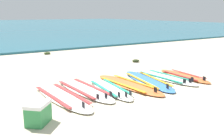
# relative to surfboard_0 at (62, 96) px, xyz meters

# --- Properties ---
(ground_plane) EXTENTS (80.00, 80.00, 0.00)m
(ground_plane) POSITION_rel_surfboard_0_xyz_m (1.60, -0.43, -0.04)
(ground_plane) COLOR #C1B599
(surfboard_0) EXTENTS (0.78, 2.56, 0.18)m
(surfboard_0) POSITION_rel_surfboard_0_xyz_m (0.00, 0.00, 0.00)
(surfboard_0) COLOR white
(surfboard_0) RESTS_ON ground
(surfboard_1) EXTENTS (0.75, 2.50, 0.18)m
(surfboard_1) POSITION_rel_surfboard_0_xyz_m (0.66, 0.21, 0.00)
(surfboard_1) COLOR white
(surfboard_1) RESTS_ON ground
(surfboard_2) EXTENTS (0.74, 2.13, 0.18)m
(surfboard_2) POSITION_rel_surfboard_0_xyz_m (1.22, -0.08, 0.00)
(surfboard_2) COLOR white
(surfboard_2) RESTS_ON ground
(surfboard_3) EXTENTS (0.81, 2.51, 0.18)m
(surfboard_3) POSITION_rel_surfboard_0_xyz_m (1.82, -0.02, 0.00)
(surfboard_3) COLOR orange
(surfboard_3) RESTS_ON ground
(surfboard_4) EXTENTS (1.05, 2.51, 0.18)m
(surfboard_4) POSITION_rel_surfboard_0_xyz_m (2.51, 0.01, 0.00)
(surfboard_4) COLOR #3875CC
(surfboard_4) RESTS_ON ground
(surfboard_5) EXTENTS (0.73, 2.34, 0.18)m
(surfboard_5) POSITION_rel_surfboard_0_xyz_m (3.15, 0.04, 0.00)
(surfboard_5) COLOR white
(surfboard_5) RESTS_ON ground
(surfboard_6) EXTENTS (0.58, 1.95, 0.18)m
(surfboard_6) POSITION_rel_surfboard_0_xyz_m (3.75, -0.15, 0.00)
(surfboard_6) COLOR orange
(surfboard_6) RESTS_ON ground
(cooler_box) EXTENTS (0.54, 0.55, 0.38)m
(cooler_box) POSITION_rel_surfboard_0_xyz_m (-0.84, -1.08, 0.16)
(cooler_box) COLOR #338C4C
(cooler_box) RESTS_ON ground
(beach_ball) EXTENTS (0.27, 0.27, 0.27)m
(beach_ball) POSITION_rel_surfboard_0_xyz_m (-0.74, -0.57, 0.10)
(beach_ball) COLOR yellow
(beach_ball) RESTS_ON ground
(seaweed_clump_near_shoreline) EXTENTS (0.30, 0.24, 0.11)m
(seaweed_clump_near_shoreline) POSITION_rel_surfboard_0_xyz_m (1.73, 6.16, 0.02)
(seaweed_clump_near_shoreline) COLOR #384723
(seaweed_clump_near_shoreline) RESTS_ON ground
(seaweed_clump_mid_sand) EXTENTS (0.29, 0.24, 0.10)m
(seaweed_clump_mid_sand) POSITION_rel_surfboard_0_xyz_m (4.00, 2.49, 0.02)
(seaweed_clump_mid_sand) COLOR #2D381E
(seaweed_clump_mid_sand) RESTS_ON ground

